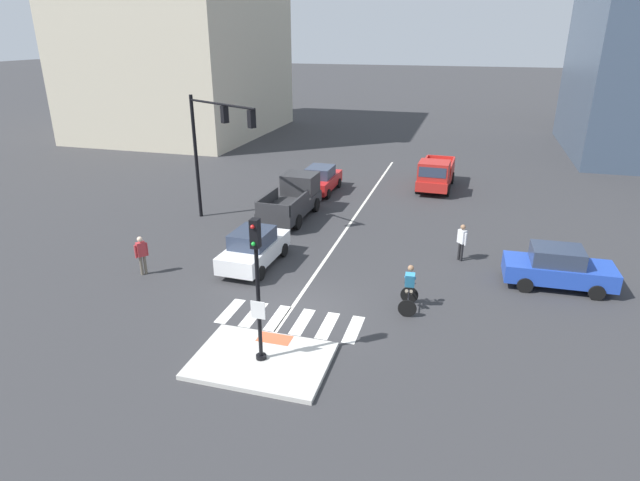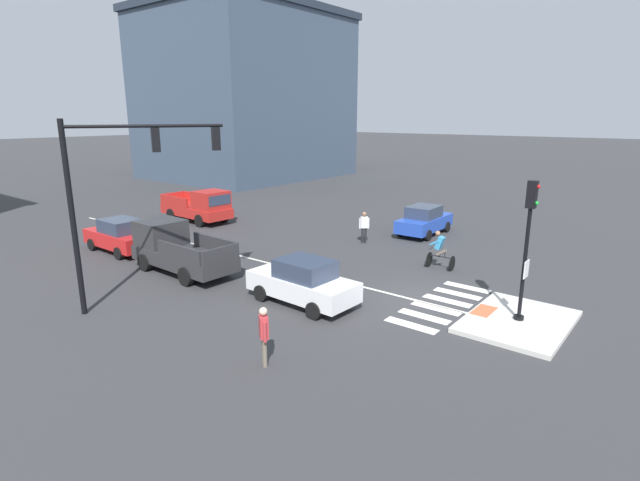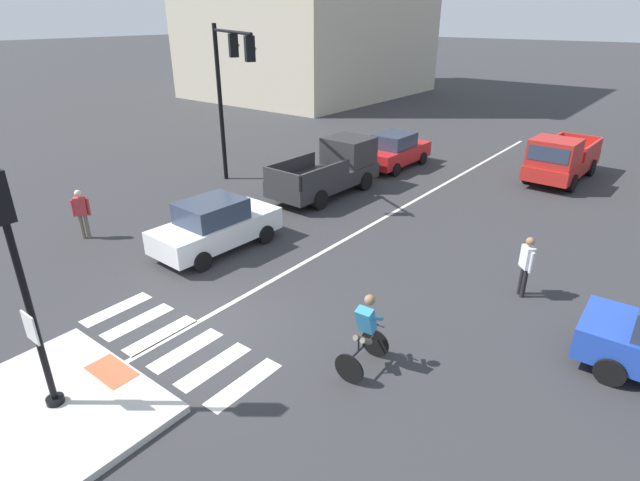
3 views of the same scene
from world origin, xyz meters
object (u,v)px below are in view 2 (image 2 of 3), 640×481
Objects in this scene: car_blue_cross_right at (424,220)px; pickup_truck_red_eastbound_distant at (200,207)px; car_white_westbound_near at (303,282)px; pedestrian_waiting_far_side at (364,225)px; pickup_truck_charcoal_westbound_far at (177,249)px; pedestrian_at_curb_left at (264,332)px; signal_pole at (528,238)px; cyclist at (440,249)px; car_red_westbound_distant at (120,236)px; traffic_light_mast at (122,179)px.

pickup_truck_red_eastbound_distant is (-5.72, 12.52, 0.17)m from car_blue_cross_right.
car_blue_cross_right is 13.76m from pickup_truck_red_eastbound_distant.
car_white_westbound_near is 2.49× the size of pedestrian_waiting_far_side.
pickup_truck_charcoal_westbound_far is 3.09× the size of pedestrian_at_curb_left.
cyclist is at bearing 49.89° from signal_pole.
car_red_westbound_distant is at bearing -160.30° from pickup_truck_red_eastbound_distant.
signal_pole is 11.25m from pedestrian_waiting_far_side.
car_white_westbound_near is at bearing -48.75° from traffic_light_mast.
signal_pole reaches higher than pickup_truck_red_eastbound_distant.
pedestrian_waiting_far_side is at bearing -22.28° from pickup_truck_charcoal_westbound_far.
signal_pole reaches higher than pedestrian_waiting_far_side.
pedestrian_waiting_far_side is at bearing -6.76° from traffic_light_mast.
car_blue_cross_right is at bearing 6.67° from car_white_westbound_near.
car_blue_cross_right is (9.24, 8.04, -2.05)m from signal_pole.
pickup_truck_charcoal_westbound_far is at bearing 157.52° from car_blue_cross_right.
traffic_light_mast is 1.56× the size of car_red_westbound_distant.
car_white_westbound_near is at bearing -173.33° from car_blue_cross_right.
pickup_truck_charcoal_westbound_far is (-12.70, 5.26, 0.17)m from car_blue_cross_right.
car_red_westbound_distant is 12.25m from pedestrian_waiting_far_side.
traffic_light_mast is 3.86× the size of pedestrian_waiting_far_side.
car_red_westbound_distant is at bearing 91.66° from car_white_westbound_near.
pedestrian_at_curb_left is 1.00× the size of pedestrian_waiting_far_side.
pedestrian_at_curb_left is at bearing -152.74° from car_white_westbound_near.
pedestrian_waiting_far_side is (12.57, 5.11, 0.00)m from pedestrian_at_curb_left.
pedestrian_waiting_far_side is (8.82, -8.49, 0.17)m from car_red_westbound_distant.
cyclist is at bearing -147.28° from car_blue_cross_right.
traffic_light_mast is 3.84× the size of cyclist.
pickup_truck_red_eastbound_distant is 10.08m from pickup_truck_charcoal_westbound_far.
cyclist is 5.29m from pedestrian_waiting_far_side.
cyclist is (7.34, -8.70, -0.11)m from pickup_truck_charcoal_westbound_far.
cyclist is 10.93m from pedestrian_at_curb_left.
traffic_light_mast is 7.46m from pedestrian_at_curb_left.
pickup_truck_red_eastbound_distant reaches higher than car_blue_cross_right.
pedestrian_at_curb_left is at bearing -167.78° from car_blue_cross_right.
cyclist reaches higher than car_red_westbound_distant.
car_red_westbound_distant is 14.11m from pedestrian_at_curb_left.
traffic_light_mast reaches higher than car_blue_cross_right.
pickup_truck_red_eastbound_distant is at bearing 80.28° from signal_pole.
signal_pole is 0.70× the size of traffic_light_mast.
car_red_westbound_distant is 0.80× the size of pickup_truck_red_eastbound_distant.
car_blue_cross_right is 6.37m from cyclist.
car_blue_cross_right and car_white_westbound_near have the same top height.
cyclist is 1.01× the size of pedestrian_waiting_far_side.
pickup_truck_charcoal_westbound_far is (-3.47, 13.30, -1.88)m from signal_pole.
traffic_light_mast is 7.00m from car_white_westbound_near.
cyclist reaches higher than car_white_westbound_near.
traffic_light_mast is at bearing 169.29° from car_blue_cross_right.
car_white_westbound_near is at bearing -114.98° from pickup_truck_red_eastbound_distant.
signal_pole is at bearing -32.62° from pedestrian_at_curb_left.
car_blue_cross_right is 1.00× the size of car_white_westbound_near.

